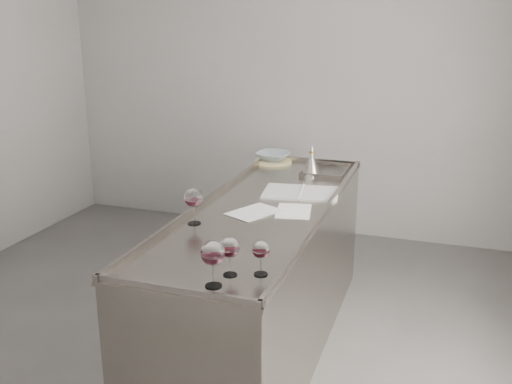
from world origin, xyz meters
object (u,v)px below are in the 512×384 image
(counter, at_px, (264,278))
(notebook, at_px, (301,192))
(ceramic_bowl, at_px, (273,156))
(wine_glass_small, at_px, (261,251))
(wine_glass_left, at_px, (193,199))
(wine_glass_right, at_px, (230,248))
(wine_funnel, at_px, (311,166))
(wine_glass_middle, at_px, (213,254))

(counter, bearing_deg, notebook, 67.43)
(ceramic_bowl, bearing_deg, wine_glass_small, -74.51)
(wine_glass_left, relative_size, wine_glass_small, 1.28)
(ceramic_bowl, bearing_deg, wine_glass_right, -78.21)
(wine_glass_left, relative_size, ceramic_bowl, 0.79)
(wine_glass_left, distance_m, ceramic_bowl, 1.48)
(counter, bearing_deg, wine_funnel, 83.07)
(wine_funnel, bearing_deg, wine_glass_small, -83.98)
(wine_glass_left, distance_m, wine_glass_middle, 0.78)
(wine_glass_small, bearing_deg, wine_glass_left, 137.43)
(wine_glass_middle, height_order, wine_funnel, wine_funnel)
(wine_glass_left, relative_size, wine_glass_right, 1.15)
(wine_glass_right, bearing_deg, wine_funnel, 91.74)
(wine_glass_left, height_order, wine_funnel, wine_funnel)
(notebook, bearing_deg, ceramic_bowl, 111.07)
(notebook, bearing_deg, wine_glass_left, -127.31)
(wine_glass_small, bearing_deg, wine_funnel, 96.02)
(counter, relative_size, wine_glass_middle, 11.90)
(ceramic_bowl, bearing_deg, wine_glass_middle, -79.54)
(wine_glass_left, bearing_deg, wine_glass_right, -52.48)
(counter, relative_size, wine_glass_small, 15.31)
(counter, xyz_separation_m, wine_funnel, (0.10, 0.79, 0.54))
(ceramic_bowl, bearing_deg, counter, -75.63)
(wine_glass_small, distance_m, ceramic_bowl, 2.06)
(counter, height_order, wine_glass_middle, wine_glass_middle)
(counter, distance_m, ceramic_bowl, 1.22)
(wine_glass_small, bearing_deg, notebook, 96.29)
(counter, bearing_deg, wine_glass_left, -124.23)
(notebook, height_order, ceramic_bowl, ceramic_bowl)
(wine_glass_left, xyz_separation_m, wine_funnel, (0.37, 1.19, -0.08))
(wine_glass_right, height_order, notebook, wine_glass_right)
(counter, distance_m, wine_glass_right, 1.14)
(wine_glass_left, height_order, notebook, wine_glass_left)
(ceramic_bowl, bearing_deg, wine_glass_left, -90.00)
(wine_glass_left, height_order, ceramic_bowl, wine_glass_left)
(wine_glass_left, bearing_deg, wine_glass_middle, -59.53)
(counter, xyz_separation_m, ceramic_bowl, (-0.28, 1.07, 0.52))
(wine_glass_small, xyz_separation_m, notebook, (-0.14, 1.24, -0.10))
(wine_glass_left, bearing_deg, wine_funnel, 72.72)
(wine_glass_middle, distance_m, wine_glass_small, 0.23)
(wine_glass_middle, height_order, wine_glass_small, wine_glass_middle)
(wine_glass_left, bearing_deg, notebook, 60.71)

